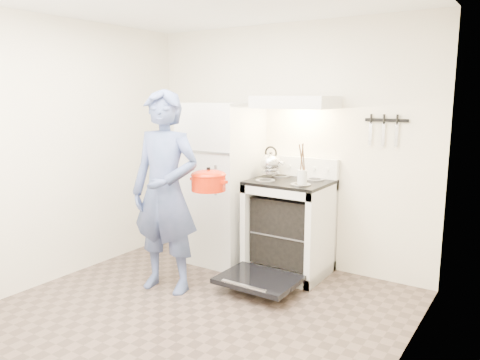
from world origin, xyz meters
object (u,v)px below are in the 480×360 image
at_px(stove_body, 289,229).
at_px(tea_kettle, 271,162).
at_px(person, 165,192).
at_px(refrigerator, 222,183).
at_px(dutch_oven, 209,183).

height_order(stove_body, tea_kettle, tea_kettle).
bearing_deg(tea_kettle, person, -114.61).
relative_size(refrigerator, stove_body, 1.85).
bearing_deg(person, dutch_oven, 20.85).
bearing_deg(stove_body, dutch_oven, -118.69).
xyz_separation_m(refrigerator, stove_body, (0.81, 0.02, -0.39)).
height_order(refrigerator, dutch_oven, refrigerator).
xyz_separation_m(refrigerator, dutch_oven, (0.39, -0.75, 0.16)).
relative_size(stove_body, tea_kettle, 2.94).
bearing_deg(dutch_oven, tea_kettle, 80.15).
bearing_deg(stove_body, person, -127.98).
relative_size(refrigerator, dutch_oven, 4.48).
bearing_deg(refrigerator, dutch_oven, -62.55).
bearing_deg(tea_kettle, dutch_oven, -99.85).
xyz_separation_m(refrigerator, person, (0.05, -0.95, 0.06)).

